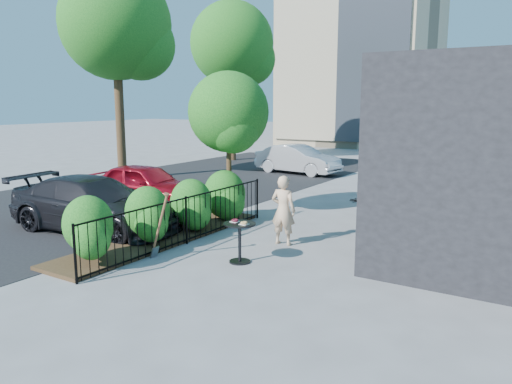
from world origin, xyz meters
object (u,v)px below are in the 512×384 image
Objects in this scene: woman at (283,210)px; shovel at (159,229)px; patio_tree at (229,117)px; street_tree_far at (232,49)px; street_tree_near at (116,31)px; car_silver at (298,159)px; car_darkgrey at (94,204)px; cafe_table at (240,235)px; car_red at (145,185)px.

woman is 2.80m from shovel.
street_tree_far is (-7.70, 11.20, 3.15)m from patio_tree.
street_tree_near is 2.13× the size of car_silver.
shovel reaches higher than car_darkgrey.
car_silver is at bearing -4.13° from car_darkgrey.
cafe_table is at bearing -54.73° from street_tree_far.
car_silver is (5.36, -2.67, -5.28)m from street_tree_far.
patio_tree is 9.10m from car_silver.
street_tree_near is 9.98m from car_darkgrey.
car_red is 0.98× the size of car_silver.
street_tree_near is at bearing 48.41° from car_red.
car_red is at bearing 137.48° from shovel.
cafe_table is at bearing -52.17° from patio_tree.
street_tree_far is at bearing 90.00° from street_tree_near.
car_silver is (0.75, 8.70, -0.01)m from car_red.
patio_tree is 8.92m from street_tree_near.
patio_tree is 3.74m from car_red.
car_silver is (-2.34, 8.53, -2.12)m from patio_tree.
car_darkgrey is (5.73, -6.27, -5.25)m from street_tree_near.
car_darkgrey is (1.12, -2.90, 0.02)m from car_red.
woman is 0.40× the size of car_silver.
car_darkgrey reaches higher than cafe_table.
cafe_table is at bearing -32.17° from street_tree_near.
car_red is (4.62, -3.37, -5.27)m from street_tree_near.
car_darkgrey is at bearing -172.47° from car_silver.
car_silver is at bearing 112.37° from cafe_table.
shovel is 3.06m from car_darkgrey.
car_darkgrey is (-1.97, -3.07, -2.09)m from patio_tree.
street_tree_near is 13.18m from cafe_table.
street_tree_far is at bearing 69.23° from car_silver.
car_silver is at bearing 104.94° from shovel.
car_red is at bearing -179.21° from car_silver.
street_tree_near is 5.78× the size of shovel.
street_tree_far reaches higher than cafe_table.
street_tree_near reaches higher than car_red.
street_tree_far is 13.35m from car_red.
street_tree_far is 9.57× the size of cafe_table.
cafe_table is (10.19, -14.41, -5.36)m from street_tree_far.
street_tree_far is 1.80× the size of car_darkgrey.
street_tree_near is 12.40m from shovel.
street_tree_far reaches higher than car_darkgrey.
street_tree_near reaches higher than cafe_table.
woman is 1.10× the size of shovel.
woman is at bearing -25.09° from street_tree_near.
car_red reaches higher than cafe_table.
cafe_table is 0.23× the size of car_red.
shovel reaches higher than car_silver.
car_silver is (5.36, 5.33, -5.28)m from street_tree_near.
car_red is 0.83× the size of car_darkgrey.
car_red is at bearing 151.40° from cafe_table.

